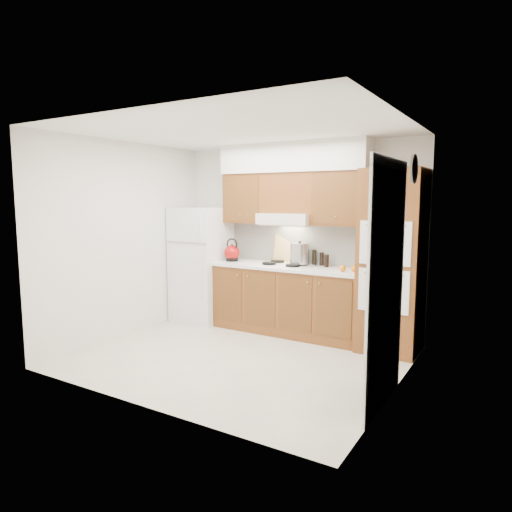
{
  "coord_description": "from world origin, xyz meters",
  "views": [
    {
      "loc": [
        2.83,
        -4.31,
        1.85
      ],
      "look_at": [
        -0.03,
        0.45,
        1.15
      ],
      "focal_mm": 32.0,
      "sensor_mm": 36.0,
      "label": 1
    }
  ],
  "objects_px": {
    "kettle": "(232,253)",
    "stock_pot": "(300,254)",
    "oven_cabinet": "(392,262)",
    "fridge": "(202,264)"
  },
  "relations": [
    {
      "from": "oven_cabinet",
      "to": "stock_pot",
      "type": "xyz_separation_m",
      "value": [
        -1.27,
        0.1,
        0.01
      ]
    },
    {
      "from": "stock_pot",
      "to": "fridge",
      "type": "bearing_deg",
      "value": -175.26
    },
    {
      "from": "kettle",
      "to": "stock_pot",
      "type": "distance_m",
      "value": 1.05
    },
    {
      "from": "oven_cabinet",
      "to": "kettle",
      "type": "height_order",
      "value": "oven_cabinet"
    },
    {
      "from": "fridge",
      "to": "kettle",
      "type": "distance_m",
      "value": 0.56
    },
    {
      "from": "stock_pot",
      "to": "oven_cabinet",
      "type": "bearing_deg",
      "value": -4.3
    },
    {
      "from": "stock_pot",
      "to": "kettle",
      "type": "bearing_deg",
      "value": -175.14
    },
    {
      "from": "kettle",
      "to": "stock_pot",
      "type": "bearing_deg",
      "value": 25.48
    },
    {
      "from": "oven_cabinet",
      "to": "fridge",
      "type": "bearing_deg",
      "value": -179.3
    },
    {
      "from": "fridge",
      "to": "oven_cabinet",
      "type": "relative_size",
      "value": 0.78
    }
  ]
}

